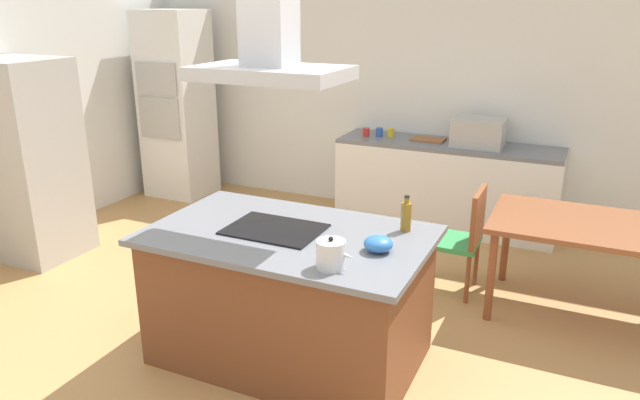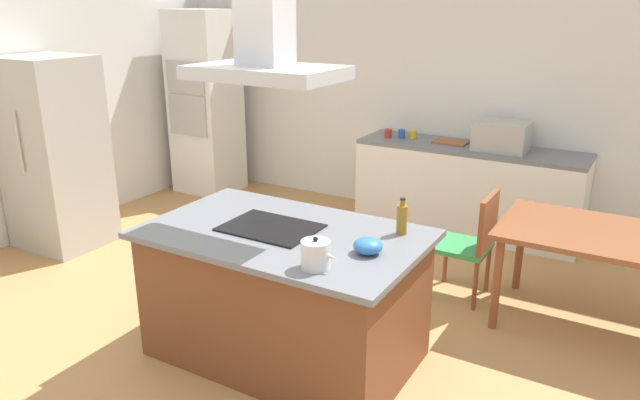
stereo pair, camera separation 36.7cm
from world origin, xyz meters
name	(u,v)px [view 2 (the right image)]	position (x,y,z in m)	size (l,w,h in m)	color
ground	(378,271)	(0.00, 1.50, 0.00)	(16.00, 16.00, 0.00)	tan
wall_back	(452,94)	(0.00, 3.25, 1.35)	(7.20, 0.10, 2.70)	white
wall_left	(57,97)	(-3.45, 1.00, 1.35)	(0.10, 8.80, 2.70)	white
kitchen_island	(285,294)	(0.00, 0.00, 0.45)	(1.78, 1.10, 0.90)	brown
cooktop	(270,228)	(-0.10, 0.00, 0.91)	(0.60, 0.44, 0.01)	black
tea_kettle	(316,255)	(0.46, -0.36, 0.98)	(0.21, 0.16, 0.19)	silver
olive_oil_bottle	(402,219)	(0.66, 0.34, 1.00)	(0.07, 0.07, 0.24)	olive
mixing_bowl	(368,246)	(0.62, -0.04, 0.95)	(0.17, 0.17, 0.09)	#2D6BB7
back_counter	(467,189)	(0.35, 2.88, 0.45)	(2.27, 0.62, 0.90)	white
countertop_microwave	(501,136)	(0.64, 2.88, 1.04)	(0.50, 0.38, 0.28)	#B2AFAA
coffee_mug_red	(388,133)	(-0.54, 2.84, 0.95)	(0.08, 0.08, 0.09)	red
coffee_mug_blue	(402,134)	(-0.41, 2.90, 0.95)	(0.08, 0.08, 0.09)	#2D56B2
coffee_mug_yellow	(413,134)	(-0.29, 2.93, 0.95)	(0.08, 0.08, 0.09)	gold
cutting_board	(451,142)	(0.12, 2.93, 0.91)	(0.34, 0.24, 0.02)	#995B33
wall_oven_stack	(206,103)	(-2.90, 2.65, 1.10)	(0.70, 0.66, 2.20)	white
refrigerator	(55,154)	(-2.98, 0.55, 0.91)	(0.80, 0.73, 1.82)	#B2AFAA
dining_table	(603,244)	(1.75, 1.43, 0.67)	(1.40, 0.90, 0.75)	brown
chair_at_left_end	(473,239)	(0.83, 1.43, 0.51)	(0.42, 0.42, 0.89)	#33934C
range_hood	(265,35)	(-0.10, 0.00, 2.10)	(0.90, 0.55, 0.78)	#ADADB2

